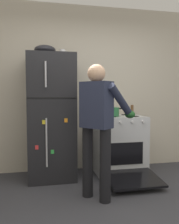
# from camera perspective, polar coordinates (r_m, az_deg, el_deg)

# --- Properties ---
(kitchen_wall_back) EXTENTS (6.00, 0.10, 2.70)m
(kitchen_wall_back) POSITION_cam_1_polar(r_m,az_deg,el_deg) (4.03, -1.71, 5.62)
(kitchen_wall_back) COLOR beige
(kitchen_wall_back) RESTS_ON ground
(refrigerator) EXTENTS (0.68, 0.72, 1.83)m
(refrigerator) POSITION_cam_1_polar(r_m,az_deg,el_deg) (3.60, -9.12, -1.21)
(refrigerator) COLOR black
(refrigerator) RESTS_ON ground
(stove_range) EXTENTS (0.76, 1.22, 0.92)m
(stove_range) POSITION_cam_1_polar(r_m,az_deg,el_deg) (3.86, 7.09, -7.84)
(stove_range) COLOR silver
(stove_range) RESTS_ON ground
(person_cook) EXTENTS (0.72, 0.73, 1.60)m
(person_cook) POSITION_cam_1_polar(r_m,az_deg,el_deg) (2.83, 2.14, -1.69)
(person_cook) COLOR black
(person_cook) RESTS_ON ground
(red_pot) EXTENTS (0.37, 0.27, 0.13)m
(red_pot) POSITION_cam_1_polar(r_m,az_deg,el_deg) (3.70, 4.98, 0.09)
(red_pot) COLOR #236638
(red_pot) RESTS_ON stove_range
(coffee_mug) EXTENTS (0.11, 0.08, 0.10)m
(coffee_mug) POSITION_cam_1_polar(r_m,az_deg,el_deg) (3.70, -6.43, 13.90)
(coffee_mug) COLOR silver
(coffee_mug) RESTS_ON refrigerator
(pepper_mill) EXTENTS (0.05, 0.05, 0.15)m
(pepper_mill) POSITION_cam_1_polar(r_m,az_deg,el_deg) (4.09, 10.14, 0.57)
(pepper_mill) COLOR brown
(pepper_mill) RESTS_ON stove_range
(mixing_bowl) EXTENTS (0.31, 0.31, 0.14)m
(mixing_bowl) POSITION_cam_1_polar(r_m,az_deg,el_deg) (3.64, -10.60, 14.36)
(mixing_bowl) COLOR black
(mixing_bowl) RESTS_ON refrigerator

